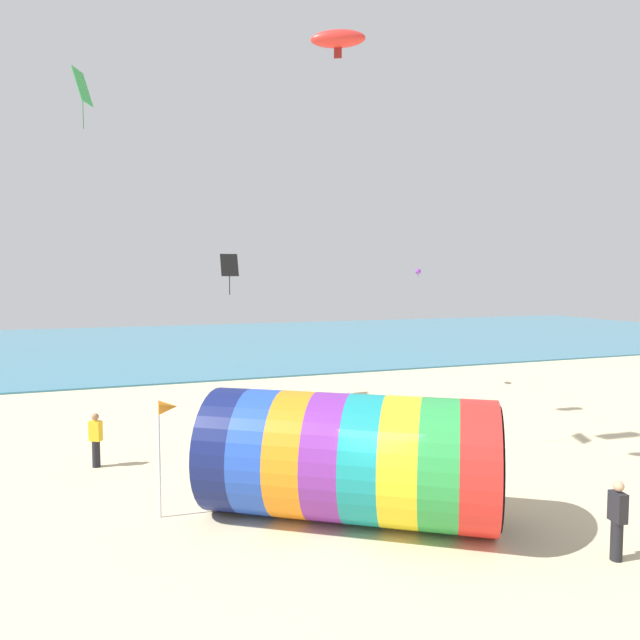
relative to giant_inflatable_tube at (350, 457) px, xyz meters
The scene contains 11 objects.
ground_plane 1.77m from the giant_inflatable_tube, 53.65° to the right, with size 120.00×120.00×0.00m, color beige.
sea 39.68m from the giant_inflatable_tube, 89.22° to the left, with size 120.00×40.00×0.10m, color teal.
giant_inflatable_tube is the anchor object (origin of this frame).
kite_handler 5.79m from the giant_inflatable_tube, 40.81° to the right, with size 0.28×0.39×1.67m.
kite_green_diamond 20.04m from the giant_inflatable_tube, 113.17° to the left, with size 0.82×1.12×2.48m.
kite_red_parafoil 10.73m from the giant_inflatable_tube, 76.83° to the left, with size 1.57×1.17×0.78m.
kite_black_diamond 9.60m from the giant_inflatable_tube, 98.42° to the left, with size 0.65×0.49×1.49m.
kite_purple_parafoil 17.75m from the giant_inflatable_tube, 54.82° to the left, with size 0.75×0.93×0.46m.
bystander_near_water 8.54m from the giant_inflatable_tube, 133.13° to the left, with size 0.42×0.38×1.68m.
bystander_mid_beach 5.99m from the giant_inflatable_tube, 81.03° to the left, with size 0.42×0.39×1.71m.
beach_flag 4.54m from the giant_inflatable_tube, 157.67° to the left, with size 0.47×0.36×2.88m.
Camera 1 is at (-5.83, -11.57, 5.77)m, focal length 32.00 mm.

